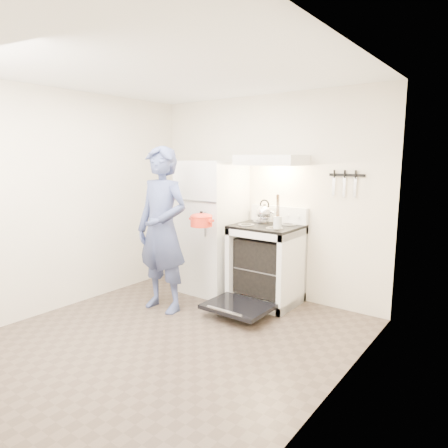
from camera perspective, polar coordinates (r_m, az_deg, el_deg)
The scene contains 15 objects.
floor at distance 4.04m, azimuth -8.27°, elevation -16.15°, with size 3.60×3.60×0.00m, color #4E4136.
back_wall at distance 5.09m, azimuth 5.86°, elevation 3.91°, with size 3.20×0.02×2.50m, color beige.
refrigerator at distance 5.19m, azimuth -1.71°, elevation -0.40°, with size 0.70×0.70×1.70m, color white.
stove_body at distance 4.85m, azimuth 6.06°, elevation -5.89°, with size 0.76×0.65×0.92m, color white.
cooktop at distance 4.74m, azimuth 6.16°, elevation -0.35°, with size 0.76×0.65×0.03m, color black.
backsplash at distance 4.97m, azimuth 7.86°, elevation 1.41°, with size 0.76×0.07×0.20m, color white.
oven_door at distance 4.47m, azimuth 1.99°, elevation -11.69°, with size 0.70×0.54×0.04m, color black.
oven_rack at distance 4.85m, azimuth 6.05°, elevation -6.12°, with size 0.60×0.52×0.01m, color slate.
range_hood at distance 4.74m, azimuth 6.79°, elevation 9.05°, with size 0.76×0.50×0.12m, color white.
knife_strip at distance 4.61m, azimuth 17.16°, elevation 6.70°, with size 0.40×0.02×0.03m, color black.
pizza_stone at distance 4.87m, azimuth 6.02°, elevation -5.87°, with size 0.33×0.33×0.02m, color brown.
tea_kettle at distance 4.85m, azimuth 5.79°, elevation 1.78°, with size 0.24×0.20×0.29m, color silver, non-canonical shape.
utensil_jar at distance 4.37m, azimuth 7.65°, elevation 0.24°, with size 0.09×0.09×0.13m, color silver.
person at distance 4.56m, azimuth -8.81°, elevation -0.83°, with size 0.68×0.45×1.87m, color navy.
dutch_oven at distance 4.50m, azimuth -3.25°, elevation 0.39°, with size 0.32×0.25×0.22m, color red, non-canonical shape.
Camera 1 is at (2.60, -2.55, 1.74)m, focal length 32.00 mm.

